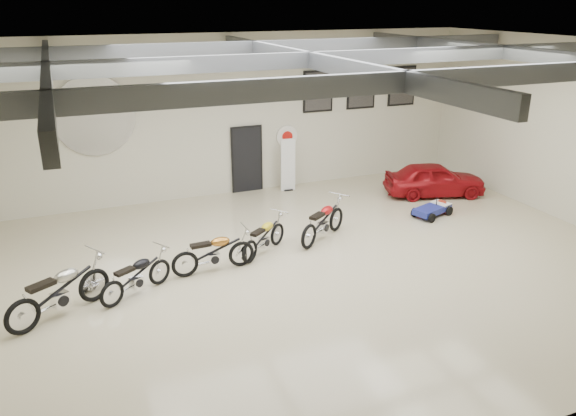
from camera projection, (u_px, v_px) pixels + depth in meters
name	position (u px, v px, depth m)	size (l,w,h in m)	color
floor	(307.00, 269.00, 13.12)	(16.00, 12.00, 0.01)	#B8AB8C
ceiling	(310.00, 47.00, 11.37)	(16.00, 12.00, 0.01)	slate
back_wall	(230.00, 116.00, 17.45)	(16.00, 0.02, 5.00)	beige
ceiling_beams	(310.00, 60.00, 11.46)	(15.80, 11.80, 0.32)	#53565A
door	(247.00, 160.00, 18.09)	(0.92, 0.08, 2.10)	black
logo_plaque	(94.00, 116.00, 15.89)	(2.30, 0.06, 1.16)	silver
poster_left	(318.00, 91.00, 18.27)	(1.05, 0.08, 1.35)	black
poster_mid	(361.00, 89.00, 18.84)	(1.05, 0.08, 1.35)	black
poster_right	(402.00, 86.00, 19.40)	(1.05, 0.08, 1.35)	black
oil_sign	(287.00, 136.00, 18.36)	(0.72, 0.10, 0.72)	white
banner_stand	(288.00, 164.00, 18.20)	(0.48, 0.19, 1.78)	white
motorcycle_silver	(59.00, 290.00, 10.95)	(2.21, 0.68, 1.15)	silver
motorcycle_black	(136.00, 275.00, 11.80)	(1.78, 0.55, 0.93)	silver
motorcycle_gold	(213.00, 252.00, 12.82)	(1.92, 0.60, 1.00)	silver
motorcycle_yellow	(264.00, 236.00, 13.75)	(1.77, 0.55, 0.92)	silver
motorcycle_red	(323.00, 221.00, 14.55)	(2.02, 0.62, 1.05)	silver
go_kart	(435.00, 206.00, 16.29)	(1.52, 0.68, 0.55)	navy
vintage_car	(435.00, 179.00, 17.86)	(3.14, 1.27, 1.07)	maroon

